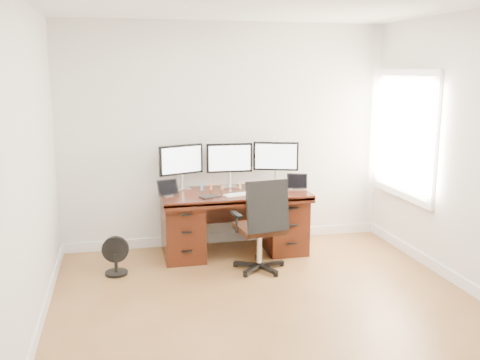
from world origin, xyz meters
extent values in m
plane|color=olive|center=(0.00, 0.00, 0.00)|extent=(4.50, 4.50, 0.00)
cube|color=silver|center=(0.00, 2.25, 1.35)|extent=(4.00, 0.10, 2.70)
cube|color=white|center=(1.97, 1.50, 1.40)|extent=(0.04, 1.30, 1.50)
cube|color=white|center=(1.95, 1.50, 1.40)|extent=(0.01, 1.15, 1.35)
cube|color=#3D160C|center=(0.00, 1.80, 0.72)|extent=(1.70, 0.80, 0.05)
cube|color=#3D160C|center=(-0.60, 1.83, 0.35)|extent=(0.45, 0.70, 0.70)
cube|color=#3D160C|center=(0.60, 1.83, 0.35)|extent=(0.45, 0.70, 0.70)
cube|color=black|center=(0.00, 2.10, 0.50)|extent=(0.74, 0.03, 0.40)
cylinder|color=black|center=(0.15, 1.23, 0.04)|extent=(0.61, 0.61, 0.08)
cylinder|color=silver|center=(0.15, 1.23, 0.27)|extent=(0.06, 0.06, 0.39)
cube|color=black|center=(0.15, 1.23, 0.47)|extent=(0.52, 0.51, 0.07)
cube|color=black|center=(0.18, 1.01, 0.76)|extent=(0.45, 0.11, 0.54)
cube|color=black|center=(-0.11, 1.19, 0.64)|extent=(0.09, 0.24, 0.03)
cube|color=black|center=(0.41, 1.26, 0.64)|extent=(0.09, 0.24, 0.03)
cylinder|color=black|center=(-1.37, 1.42, 0.02)|extent=(0.24, 0.24, 0.03)
cylinder|color=black|center=(-1.37, 1.42, 0.13)|extent=(0.04, 0.04, 0.20)
cylinder|color=black|center=(-1.37, 1.42, 0.27)|extent=(0.29, 0.11, 0.28)
cube|color=silver|center=(-0.58, 2.07, 0.76)|extent=(0.22, 0.19, 0.01)
cylinder|color=silver|center=(-0.58, 2.07, 0.84)|extent=(0.04, 0.04, 0.18)
cube|color=black|center=(-0.58, 2.07, 1.10)|extent=(0.53, 0.22, 0.35)
cube|color=white|center=(-0.57, 2.05, 1.10)|extent=(0.47, 0.17, 0.30)
cube|color=silver|center=(0.00, 2.07, 0.76)|extent=(0.19, 0.15, 0.01)
cylinder|color=silver|center=(0.00, 2.07, 0.84)|extent=(0.04, 0.04, 0.18)
cube|color=black|center=(0.00, 2.07, 1.10)|extent=(0.55, 0.06, 0.35)
cube|color=white|center=(0.00, 2.05, 1.10)|extent=(0.50, 0.02, 0.30)
cube|color=silver|center=(0.58, 2.07, 0.76)|extent=(0.22, 0.19, 0.01)
cylinder|color=silver|center=(0.58, 2.07, 0.84)|extent=(0.04, 0.04, 0.18)
cube|color=black|center=(0.58, 2.07, 1.10)|extent=(0.53, 0.21, 0.35)
cube|color=white|center=(0.57, 2.05, 1.10)|extent=(0.48, 0.16, 0.30)
cube|color=silver|center=(-0.77, 1.75, 0.76)|extent=(0.12, 0.11, 0.01)
cube|color=black|center=(-0.77, 1.75, 0.85)|extent=(0.25, 0.15, 0.17)
cube|color=silver|center=(0.75, 1.75, 0.76)|extent=(0.12, 0.11, 0.01)
cube|color=black|center=(0.75, 1.75, 0.85)|extent=(0.25, 0.14, 0.17)
cube|color=white|center=(0.00, 1.62, 0.76)|extent=(0.32, 0.20, 0.01)
cube|color=#B6B9BE|center=(0.29, 1.65, 0.76)|extent=(0.15, 0.15, 0.01)
cube|color=black|center=(-0.32, 1.61, 0.76)|extent=(0.25, 0.21, 0.01)
cube|color=black|center=(0.02, 1.73, 0.76)|extent=(0.15, 0.11, 0.01)
cylinder|color=#528ADD|center=(-0.36, 1.95, 0.78)|extent=(0.03, 0.03, 0.06)
sphere|color=#528ADD|center=(-0.36, 1.95, 0.82)|extent=(0.03, 0.03, 0.03)
cylinder|color=orange|center=(-0.25, 1.95, 0.78)|extent=(0.03, 0.03, 0.06)
sphere|color=orange|center=(-0.25, 1.95, 0.82)|extent=(0.03, 0.03, 0.03)
cylinder|color=#996951|center=(-0.12, 1.95, 0.78)|extent=(0.03, 0.03, 0.06)
sphere|color=#996951|center=(-0.12, 1.95, 0.82)|extent=(0.03, 0.03, 0.03)
cylinder|color=#C9C96E|center=(0.10, 1.95, 0.78)|extent=(0.03, 0.03, 0.06)
sphere|color=#C9C96E|center=(0.10, 1.95, 0.82)|extent=(0.03, 0.03, 0.03)
cylinder|color=#F068C2|center=(0.26, 1.95, 0.78)|extent=(0.03, 0.03, 0.06)
sphere|color=#F068C2|center=(0.26, 1.95, 0.82)|extent=(0.03, 0.03, 0.03)
cylinder|color=#8465DE|center=(0.37, 1.95, 0.78)|extent=(0.03, 0.03, 0.06)
sphere|color=#8465DE|center=(0.37, 1.95, 0.82)|extent=(0.03, 0.03, 0.03)
camera|label=1|loc=(-1.28, -4.11, 2.15)|focal=40.00mm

